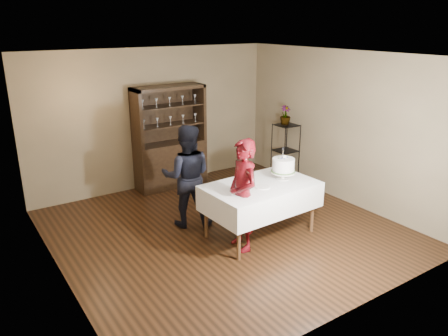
{
  "coord_description": "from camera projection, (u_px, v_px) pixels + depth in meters",
  "views": [
    {
      "loc": [
        -3.5,
        -5.21,
        3.16
      ],
      "look_at": [
        0.04,
        0.1,
        1.0
      ],
      "focal_mm": 35.0,
      "sensor_mm": 36.0,
      "label": 1
    }
  ],
  "objects": [
    {
      "name": "plate_near",
      "position": [
        262.0,
        187.0,
        6.41
      ],
      "size": [
        0.23,
        0.23,
        0.01
      ],
      "primitive_type": "cylinder",
      "rotation": [
        0.0,
        0.0,
        -0.05
      ],
      "color": "white",
      "rests_on": "cake_table"
    },
    {
      "name": "wall_left",
      "position": [
        52.0,
        180.0,
        5.21
      ],
      "size": [
        0.02,
        5.0,
        2.7
      ],
      "primitive_type": "cube",
      "color": "brown",
      "rests_on": "floor"
    },
    {
      "name": "man",
      "position": [
        187.0,
        176.0,
        6.89
      ],
      "size": [
        1.01,
        0.95,
        1.66
      ],
      "primitive_type": "imported",
      "rotation": [
        0.0,
        0.0,
        2.61
      ],
      "color": "black",
      "rests_on": "floor"
    },
    {
      "name": "cake_table",
      "position": [
        261.0,
        196.0,
        6.6
      ],
      "size": [
        1.71,
        1.09,
        0.84
      ],
      "rotation": [
        0.0,
        0.0,
        0.04
      ],
      "color": "silver",
      "rests_on": "floor"
    },
    {
      "name": "floor",
      "position": [
        225.0,
        230.0,
        6.95
      ],
      "size": [
        5.0,
        5.0,
        0.0
      ],
      "primitive_type": "plane",
      "color": "black",
      "rests_on": "ground"
    },
    {
      "name": "woman",
      "position": [
        243.0,
        195.0,
        6.17
      ],
      "size": [
        0.46,
        0.64,
        1.64
      ],
      "primitive_type": "imported",
      "rotation": [
        0.0,
        0.0,
        -1.69
      ],
      "color": "#37050D",
      "rests_on": "floor"
    },
    {
      "name": "plant_etagere",
      "position": [
        285.0,
        150.0,
        8.89
      ],
      "size": [
        0.42,
        0.42,
        1.2
      ],
      "color": "black",
      "rests_on": "floor"
    },
    {
      "name": "china_hutch",
      "position": [
        170.0,
        154.0,
        8.62
      ],
      "size": [
        1.4,
        0.48,
        2.0
      ],
      "color": "black",
      "rests_on": "floor"
    },
    {
      "name": "wall_right",
      "position": [
        341.0,
        127.0,
        7.84
      ],
      "size": [
        0.02,
        5.0,
        2.7
      ],
      "primitive_type": "cube",
      "color": "brown",
      "rests_on": "floor"
    },
    {
      "name": "plate_far",
      "position": [
        240.0,
        180.0,
        6.66
      ],
      "size": [
        0.23,
        0.23,
        0.01
      ],
      "primitive_type": "cylinder",
      "rotation": [
        0.0,
        0.0,
        0.25
      ],
      "color": "white",
      "rests_on": "cake_table"
    },
    {
      "name": "potted_plant",
      "position": [
        285.0,
        115.0,
        8.7
      ],
      "size": [
        0.21,
        0.21,
        0.38
      ],
      "primitive_type": "imported",
      "rotation": [
        0.0,
        0.0,
        0.0
      ],
      "color": "#476C33",
      "rests_on": "plant_etagere"
    },
    {
      "name": "ceiling",
      "position": [
        225.0,
        55.0,
        6.09
      ],
      "size": [
        5.0,
        5.0,
        0.0
      ],
      "primitive_type": "plane",
      "rotation": [
        3.14,
        0.0,
        0.0
      ],
      "color": "silver",
      "rests_on": "back_wall"
    },
    {
      "name": "back_wall",
      "position": [
        154.0,
        119.0,
        8.49
      ],
      "size": [
        5.0,
        0.02,
        2.7
      ],
      "primitive_type": "cube",
      "color": "brown",
      "rests_on": "floor"
    },
    {
      "name": "cake",
      "position": [
        283.0,
        166.0,
        6.68
      ],
      "size": [
        0.39,
        0.39,
        0.52
      ],
      "rotation": [
        0.0,
        0.0,
        -0.16
      ],
      "color": "white",
      "rests_on": "cake_table"
    }
  ]
}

